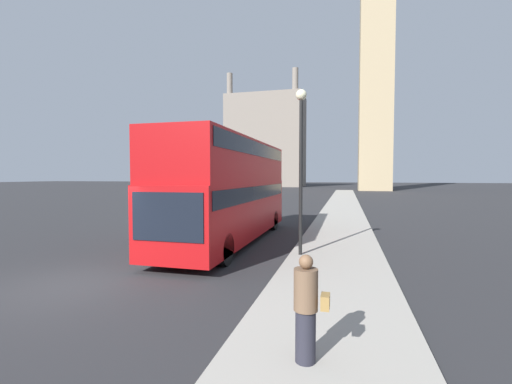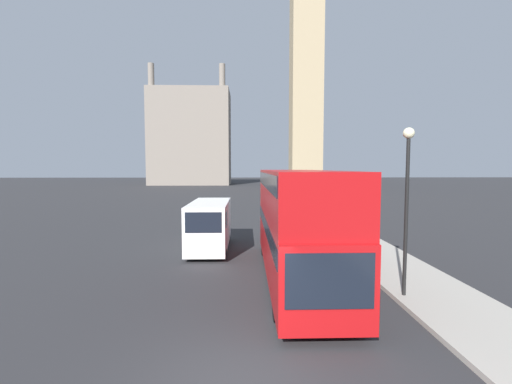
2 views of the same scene
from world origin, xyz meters
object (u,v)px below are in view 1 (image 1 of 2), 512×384
street_lamp (301,146)px  red_double_decker_bus (231,186)px  pedestrian (306,308)px  clock_tower (377,6)px  white_van (194,200)px

street_lamp → red_double_decker_bus: bearing=145.5°
red_double_decker_bus → street_lamp: 4.18m
red_double_decker_bus → street_lamp: size_ratio=1.93×
pedestrian → street_lamp: bearing=98.1°
clock_tower → red_double_decker_bus: bearing=-100.0°
white_van → pedestrian: 15.92m
white_van → street_lamp: bearing=-44.6°
red_double_decker_bus → white_van: 6.30m
red_double_decker_bus → pedestrian: (4.19, -8.87, -1.45)m
pedestrian → red_double_decker_bus: bearing=115.3°
clock_tower → pedestrian: 74.15m
red_double_decker_bus → white_van: size_ratio=1.94×
pedestrian → street_lamp: street_lamp is taller
red_double_decker_bus → street_lamp: street_lamp is taller
white_van → street_lamp: (7.17, -7.06, 2.42)m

